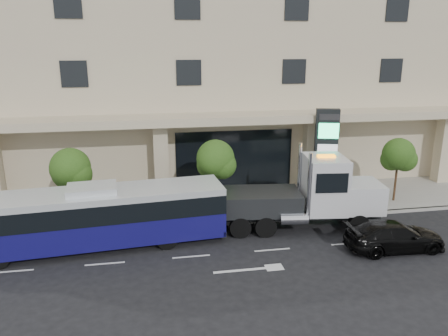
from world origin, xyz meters
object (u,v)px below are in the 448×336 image
at_px(black_sedan, 395,236).
at_px(signage_pylon, 326,153).
at_px(tow_truck, 308,196).
at_px(city_bus, 94,216).

xyz_separation_m(black_sedan, signage_pylon, (-0.55, 7.61, 2.36)).
height_order(tow_truck, signage_pylon, signage_pylon).
bearing_deg(city_bus, tow_truck, -2.52).
relative_size(tow_truck, black_sedan, 2.04).
bearing_deg(signage_pylon, city_bus, -145.93).
distance_m(tow_truck, signage_pylon, 5.25).
xyz_separation_m(tow_truck, black_sedan, (3.30, -3.30, -1.15)).
bearing_deg(black_sedan, city_bus, 79.82).
xyz_separation_m(city_bus, signage_pylon, (13.90, 4.76, 1.43)).
distance_m(black_sedan, signage_pylon, 7.99).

